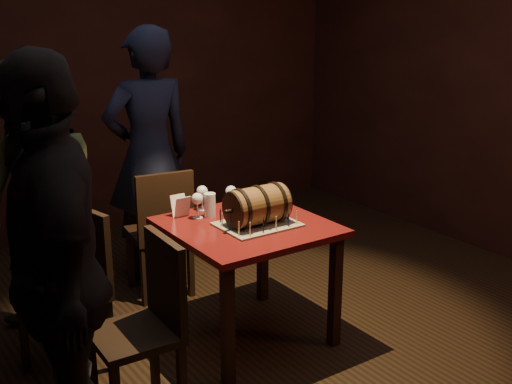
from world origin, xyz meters
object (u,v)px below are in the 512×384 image
at_px(person_left_rear, 37,209).
at_px(chair_back, 162,227).
at_px(wine_glass_left, 197,200).
at_px(pub_table, 247,241).
at_px(barrel_cake, 257,205).
at_px(wine_glass_mid, 202,192).
at_px(person_back, 149,155).
at_px(person_left_front, 55,275).
at_px(wine_glass_right, 231,193).
at_px(chair_left_front, 148,318).
at_px(pint_of_ale, 210,206).
at_px(chair_left_rear, 75,282).

bearing_deg(person_left_rear, chair_back, 90.75).
bearing_deg(wine_glass_left, pub_table, -53.07).
bearing_deg(barrel_cake, wine_glass_mid, 105.56).
height_order(wine_glass_left, person_back, person_back).
bearing_deg(person_left_front, person_back, 156.43).
xyz_separation_m(wine_glass_mid, person_back, (0.04, 0.85, 0.07)).
xyz_separation_m(barrel_cake, person_back, (-0.08, 1.29, 0.06)).
xyz_separation_m(wine_glass_left, wine_glass_right, (0.25, 0.02, 0.00)).
distance_m(wine_glass_right, person_left_front, 1.57).
distance_m(wine_glass_right, person_back, 0.97).
height_order(chair_left_front, person_left_front, person_left_front).
xyz_separation_m(wine_glass_right, chair_back, (-0.23, 0.55, -0.35)).
xyz_separation_m(pub_table, chair_back, (-0.17, 0.82, -0.12)).
relative_size(wine_glass_mid, pint_of_ale, 1.07).
distance_m(barrel_cake, chair_left_front, 0.97).
height_order(wine_glass_left, chair_left_rear, chair_left_rear).
bearing_deg(person_back, barrel_cake, 95.75).
xyz_separation_m(pub_table, person_left_rear, (-1.06, 0.60, 0.24)).
xyz_separation_m(pub_table, chair_left_rear, (-0.98, 0.27, -0.12)).
height_order(person_back, person_left_front, person_back).
bearing_deg(person_left_front, barrel_cake, 120.84).
height_order(wine_glass_mid, chair_back, chair_back).
relative_size(pub_table, chair_left_rear, 0.97).
height_order(chair_back, chair_left_rear, same).
distance_m(chair_left_rear, chair_left_front, 0.64).
bearing_deg(person_left_rear, person_left_front, -25.42).
bearing_deg(wine_glass_left, wine_glass_right, 3.79).
relative_size(chair_left_rear, person_back, 0.50).
distance_m(pub_table, wine_glass_mid, 0.45).
height_order(wine_glass_left, chair_back, chair_back).
bearing_deg(wine_glass_mid, barrel_cake, -74.44).
height_order(barrel_cake, wine_glass_left, barrel_cake).
bearing_deg(wine_glass_mid, pint_of_ale, -101.21).
bearing_deg(person_left_front, wine_glass_right, 132.05).
xyz_separation_m(person_left_rear, person_left_front, (-0.24, -1.11, 0.06)).
height_order(wine_glass_left, pint_of_ale, wine_glass_left).
relative_size(wine_glass_left, person_left_rear, 0.09).
bearing_deg(wine_glass_right, chair_back, 112.54).
height_order(pub_table, person_back, person_back).
distance_m(wine_glass_mid, wine_glass_right, 0.18).
relative_size(pub_table, person_left_front, 0.48).
relative_size(pub_table, wine_glass_left, 5.59).
distance_m(pint_of_ale, chair_left_front, 0.97).
distance_m(wine_glass_right, chair_left_rear, 1.09).
relative_size(pint_of_ale, chair_back, 0.16).
xyz_separation_m(pint_of_ale, chair_left_rear, (-0.86, 0.03, -0.30)).
xyz_separation_m(barrel_cake, chair_left_rear, (-1.01, 0.33, -0.35)).
xyz_separation_m(chair_back, person_left_front, (-1.13, -1.33, 0.41)).
bearing_deg(person_left_front, wine_glass_left, 136.83).
distance_m(wine_glass_left, person_left_front, 1.35).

